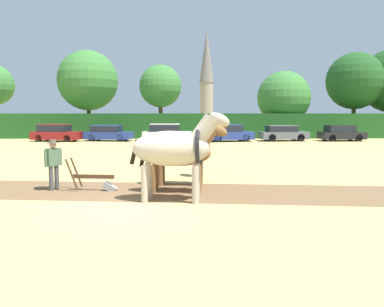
# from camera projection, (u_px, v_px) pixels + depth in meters

# --- Properties ---
(ground_plane) EXTENTS (240.00, 240.00, 0.00)m
(ground_plane) POSITION_uv_depth(u_px,v_px,m) (135.00, 206.00, 9.92)
(ground_plane) COLOR tan
(plowed_furrow_strip) EXTENTS (35.64, 6.20, 0.01)m
(plowed_furrow_strip) POSITION_uv_depth(u_px,v_px,m) (13.00, 189.00, 12.09)
(plowed_furrow_strip) COLOR brown
(plowed_furrow_strip) RESTS_ON ground
(hedgerow) EXTENTS (61.13, 1.88, 2.48)m
(hedgerow) POSITION_uv_depth(u_px,v_px,m) (174.00, 126.00, 37.71)
(hedgerow) COLOR #1E511E
(hedgerow) RESTS_ON ground
(tree_center_left) EXTENTS (6.41, 6.41, 9.20)m
(tree_center_left) POSITION_uv_depth(u_px,v_px,m) (88.00, 81.00, 40.16)
(tree_center_left) COLOR #423323
(tree_center_left) RESTS_ON ground
(tree_center) EXTENTS (4.50, 4.50, 7.63)m
(tree_center) POSITION_uv_depth(u_px,v_px,m) (160.00, 86.00, 39.82)
(tree_center) COLOR brown
(tree_center) RESTS_ON ground
(tree_center_right) EXTENTS (5.67, 5.67, 7.01)m
(tree_center_right) POSITION_uv_depth(u_px,v_px,m) (284.00, 98.00, 40.14)
(tree_center_right) COLOR #423323
(tree_center_right) RESTS_ON ground
(tree_right) EXTENTS (6.08, 6.08, 9.00)m
(tree_right) POSITION_uv_depth(u_px,v_px,m) (355.00, 81.00, 40.20)
(tree_right) COLOR brown
(tree_right) RESTS_ON ground
(church_spire) EXTENTS (3.13, 3.13, 20.36)m
(church_spire) POSITION_uv_depth(u_px,v_px,m) (207.00, 76.00, 80.55)
(church_spire) COLOR gray
(church_spire) RESTS_ON ground
(draft_horse_lead_left) EXTENTS (2.85, 1.23, 2.55)m
(draft_horse_lead_left) POSITION_uv_depth(u_px,v_px,m) (175.00, 148.00, 10.33)
(draft_horse_lead_left) COLOR #B2A38E
(draft_horse_lead_left) RESTS_ON ground
(draft_horse_lead_right) EXTENTS (2.80, 1.04, 2.20)m
(draft_horse_lead_right) POSITION_uv_depth(u_px,v_px,m) (180.00, 153.00, 11.52)
(draft_horse_lead_right) COLOR brown
(draft_horse_lead_right) RESTS_ON ground
(draft_horse_trail_left) EXTENTS (2.80, 1.08, 2.43)m
(draft_horse_trail_left) POSITION_uv_depth(u_px,v_px,m) (184.00, 147.00, 12.68)
(draft_horse_trail_left) COLOR brown
(draft_horse_trail_left) RESTS_ON ground
(plow) EXTENTS (1.62, 0.49, 1.13)m
(plow) POSITION_uv_depth(u_px,v_px,m) (97.00, 181.00, 11.83)
(plow) COLOR #4C331E
(plow) RESTS_ON ground
(farmer_at_plow) EXTENTS (0.42, 0.54, 1.61)m
(farmer_at_plow) POSITION_uv_depth(u_px,v_px,m) (53.00, 161.00, 11.87)
(farmer_at_plow) COLOR #4C4C4C
(farmer_at_plow) RESTS_ON ground
(farmer_beside_team) EXTENTS (0.24, 0.69, 1.75)m
(farmer_beside_team) POSITION_uv_depth(u_px,v_px,m) (198.00, 150.00, 14.45)
(farmer_beside_team) COLOR #28334C
(farmer_beside_team) RESTS_ON ground
(parked_car_far_left) EXTENTS (4.37, 2.26, 1.53)m
(parked_car_far_left) POSITION_uv_depth(u_px,v_px,m) (56.00, 133.00, 33.26)
(parked_car_far_left) COLOR maroon
(parked_car_far_left) RESTS_ON ground
(parked_car_left) EXTENTS (4.42, 2.37, 1.42)m
(parked_car_left) POSITION_uv_depth(u_px,v_px,m) (108.00, 133.00, 33.72)
(parked_car_left) COLOR navy
(parked_car_left) RESTS_ON ground
(parked_car_center_left) EXTENTS (4.28, 1.83, 1.57)m
(parked_car_center_left) POSITION_uv_depth(u_px,v_px,m) (167.00, 133.00, 32.80)
(parked_car_center_left) COLOR silver
(parked_car_center_left) RESTS_ON ground
(parked_car_center) EXTENTS (4.37, 2.52, 1.51)m
(parked_car_center) POSITION_uv_depth(u_px,v_px,m) (229.00, 133.00, 33.08)
(parked_car_center) COLOR navy
(parked_car_center) RESTS_ON ground
(parked_car_center_right) EXTENTS (4.41, 2.25, 1.41)m
(parked_car_center_right) POSITION_uv_depth(u_px,v_px,m) (283.00, 133.00, 33.71)
(parked_car_center_right) COLOR #565B66
(parked_car_center_right) RESTS_ON ground
(parked_car_right) EXTENTS (3.94, 1.99, 1.42)m
(parked_car_right) POSITION_uv_depth(u_px,v_px,m) (341.00, 133.00, 33.72)
(parked_car_right) COLOR black
(parked_car_right) RESTS_ON ground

